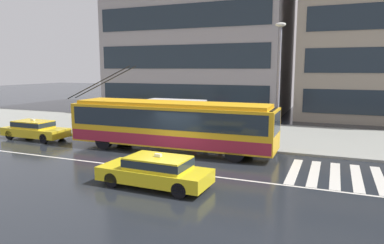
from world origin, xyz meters
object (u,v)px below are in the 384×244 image
taxi_oncoming_near (156,170)px  trolleybus (171,124)px  pedestrian_walking_past (196,115)px  street_lamp (279,76)px  bus_shelter (177,109)px  pedestrian_at_shelter (204,117)px  taxi_queued_behind_bus (35,129)px  pedestrian_approaching_curb (220,119)px

taxi_oncoming_near → trolleybus: bearing=110.0°
pedestrian_walking_past → street_lamp: bearing=-15.0°
taxi_oncoming_near → bus_shelter: 10.67m
pedestrian_at_shelter → street_lamp: street_lamp is taller
taxi_queued_behind_bus → street_lamp: bearing=10.2°
pedestrian_at_shelter → pedestrian_walking_past: 1.71m
taxi_queued_behind_bus → taxi_oncoming_near: bearing=-24.5°
bus_shelter → pedestrian_at_shelter: (2.54, -1.26, -0.32)m
street_lamp → pedestrian_walking_past: bearing=165.0°
pedestrian_approaching_curb → street_lamp: 4.42m
bus_shelter → street_lamp: 7.69m
trolleybus → bus_shelter: 4.24m
pedestrian_approaching_curb → pedestrian_walking_past: size_ratio=1.01×
bus_shelter → pedestrian_walking_past: bearing=2.0°
taxi_oncoming_near → pedestrian_at_shelter: 8.81m
taxi_queued_behind_bus → pedestrian_walking_past: size_ratio=2.47×
pedestrian_walking_past → street_lamp: size_ratio=0.26×
pedestrian_walking_past → street_lamp: (5.72, -1.53, 2.73)m
taxi_oncoming_near → street_lamp: 9.89m
taxi_oncoming_near → street_lamp: size_ratio=0.65×
taxi_oncoming_near → pedestrian_approaching_curb: 8.48m
trolleybus → pedestrian_walking_past: (0.00, 4.02, 0.05)m
pedestrian_walking_past → street_lamp: 6.52m
pedestrian_at_shelter → pedestrian_approaching_curb: 1.14m
pedestrian_at_shelter → pedestrian_walking_past: size_ratio=1.04×
trolleybus → pedestrian_at_shelter: trolleybus is taller
pedestrian_at_shelter → pedestrian_walking_past: (-1.09, 1.31, -0.05)m
taxi_queued_behind_bus → pedestrian_approaching_curb: size_ratio=2.45×
trolleybus → bus_shelter: size_ratio=3.22×
bus_shelter → pedestrian_approaching_curb: bus_shelter is taller
bus_shelter → street_lamp: bearing=-11.6°
bus_shelter → pedestrian_walking_past: size_ratio=2.16×
pedestrian_at_shelter → pedestrian_approaching_curb: pedestrian_at_shelter is taller
taxi_queued_behind_bus → pedestrian_walking_past: bearing=23.3°
bus_shelter → pedestrian_approaching_curb: bearing=-22.7°
bus_shelter → trolleybus: bearing=-69.9°
taxi_oncoming_near → pedestrian_at_shelter: size_ratio=2.39×
trolleybus → taxi_oncoming_near: bearing=-70.0°
pedestrian_approaching_curb → pedestrian_walking_past: pedestrian_approaching_curb is taller
bus_shelter → pedestrian_at_shelter: bus_shelter is taller
pedestrian_at_shelter → bus_shelter: bearing=153.6°
pedestrian_walking_past → pedestrian_at_shelter: bearing=-50.3°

